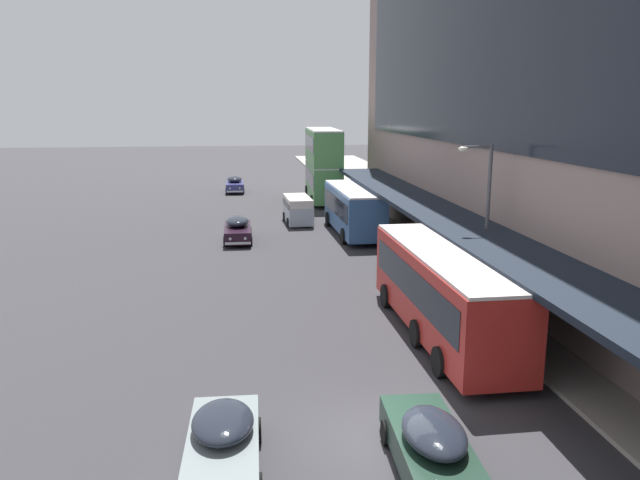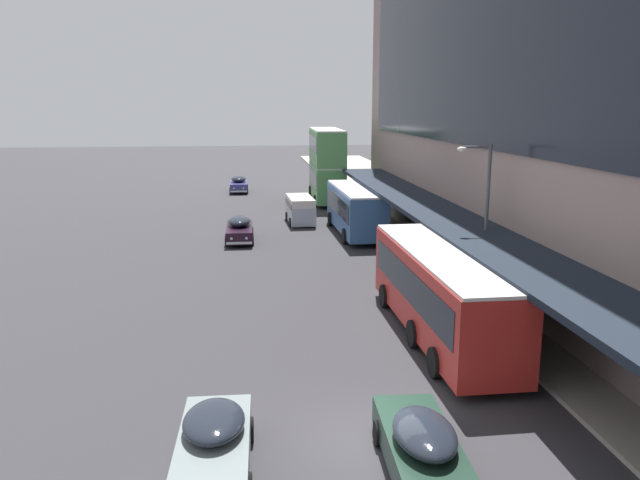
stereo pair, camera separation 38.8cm
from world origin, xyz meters
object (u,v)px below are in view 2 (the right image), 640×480
object	(u,v)px
sedan_far_back	(214,442)
sedan_lead_mid	(239,184)
transit_bus_kerbside_front	(440,289)
vw_van	(300,208)
sedan_trailing_near	(422,447)
sedan_oncoming_front	(239,229)
fire_hydrant	(489,310)
transit_bus_kerbside_far	(327,163)
transit_bus_kerbside_rear	(356,208)
street_lamp	(483,213)

from	to	relation	value
sedan_far_back	sedan_lead_mid	bearing A→B (deg)	89.87
transit_bus_kerbside_front	vw_van	world-z (taller)	transit_bus_kerbside_front
sedan_trailing_near	sedan_oncoming_front	bearing A→B (deg)	99.53
sedan_lead_mid	sedan_oncoming_front	size ratio (longest dim) A/B	0.92
transit_bus_kerbside_front	vw_van	size ratio (longest dim) A/B	2.41
fire_hydrant	vw_van	bearing A→B (deg)	104.36
transit_bus_kerbside_front	transit_bus_kerbside_far	xyz separation A→B (m)	(0.09, 34.13, 1.59)
transit_bus_kerbside_rear	transit_bus_kerbside_far	distance (m)	15.01
sedan_oncoming_front	street_lamp	world-z (taller)	street_lamp
sedan_trailing_near	street_lamp	distance (m)	13.78
street_lamp	vw_van	bearing A→B (deg)	106.22
transit_bus_kerbside_front	sedan_far_back	xyz separation A→B (m)	(-7.99, -7.84, -1.18)
transit_bus_kerbside_front	street_lamp	bearing A→B (deg)	49.88
transit_bus_kerbside_front	sedan_trailing_near	world-z (taller)	transit_bus_kerbside_front
transit_bus_kerbside_rear	vw_van	distance (m)	5.76
vw_van	transit_bus_kerbside_far	bearing A→B (deg)	72.25
sedan_far_back	street_lamp	xyz separation A→B (m)	(10.77, 11.13, 3.42)
vw_van	sedan_trailing_near	bearing A→B (deg)	-89.86
fire_hydrant	transit_bus_kerbside_rear	bearing A→B (deg)	97.65
sedan_lead_mid	transit_bus_kerbside_front	bearing A→B (deg)	-79.16
sedan_lead_mid	vw_van	distance (m)	17.92
transit_bus_kerbside_front	sedan_oncoming_front	bearing A→B (deg)	112.83
transit_bus_kerbside_far	fire_hydrant	bearing A→B (deg)	-85.73
transit_bus_kerbside_front	transit_bus_kerbside_far	size ratio (longest dim) A/B	1.10
sedan_trailing_near	vw_van	distance (m)	32.53
transit_bus_kerbside_rear	street_lamp	bearing A→B (deg)	-80.63
sedan_oncoming_front	sedan_trailing_near	bearing A→B (deg)	-80.47
transit_bus_kerbside_front	street_lamp	size ratio (longest dim) A/B	1.62
transit_bus_kerbside_front	sedan_lead_mid	size ratio (longest dim) A/B	2.51
sedan_oncoming_front	transit_bus_kerbside_far	bearing A→B (deg)	64.35
transit_bus_kerbside_front	street_lamp	world-z (taller)	street_lamp
sedan_lead_mid	street_lamp	bearing A→B (deg)	-74.27
sedan_oncoming_front	fire_hydrant	bearing A→B (deg)	-58.62
transit_bus_kerbside_front	sedan_oncoming_front	world-z (taller)	transit_bus_kerbside_front
sedan_far_back	vw_van	bearing A→B (deg)	81.40
transit_bus_kerbside_front	fire_hydrant	bearing A→B (deg)	29.47
transit_bus_kerbside_rear	sedan_trailing_near	distance (m)	28.11
street_lamp	sedan_lead_mid	bearing A→B (deg)	105.73
sedan_far_back	sedan_oncoming_front	size ratio (longest dim) A/B	0.90
sedan_far_back	sedan_trailing_near	xyz separation A→B (m)	(4.87, -0.85, 0.02)
sedan_trailing_near	street_lamp	xyz separation A→B (m)	(5.90, 11.98, 3.40)
transit_bus_kerbside_far	sedan_far_back	xyz separation A→B (m)	(-8.08, -41.96, -2.77)
transit_bus_kerbside_far	sedan_trailing_near	distance (m)	43.02
vw_van	street_lamp	world-z (taller)	street_lamp
transit_bus_kerbside_front	sedan_trailing_near	xyz separation A→B (m)	(-3.12, -8.68, -1.16)
street_lamp	fire_hydrant	distance (m)	4.10
vw_van	transit_bus_kerbside_rear	bearing A→B (deg)	-54.11
transit_bus_kerbside_front	transit_bus_kerbside_rear	world-z (taller)	transit_bus_kerbside_front
sedan_oncoming_front	sedan_trailing_near	distance (m)	27.13
sedan_far_back	fire_hydrant	bearing A→B (deg)	41.38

